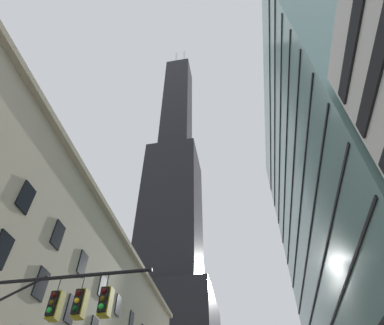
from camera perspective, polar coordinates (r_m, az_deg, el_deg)
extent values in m
cube|color=tan|center=(41.47, -12.93, -11.09)|extent=(0.70, 59.13, 0.60)
cube|color=black|center=(24.40, -30.39, -12.99)|extent=(0.14, 1.40, 2.20)
cube|color=black|center=(27.94, -24.93, -18.73)|extent=(0.14, 1.40, 2.20)
cube|color=black|center=(31.86, -20.51, -23.01)|extent=(0.14, 1.40, 2.20)
cube|color=black|center=(26.51, -27.12, -5.46)|extent=(0.14, 1.40, 2.20)
cube|color=black|center=(29.79, -22.47, -11.63)|extent=(0.14, 1.40, 2.20)
cube|color=black|center=(33.50, -18.65, -16.46)|extent=(0.14, 1.40, 2.20)
cube|color=black|center=(37.51, -15.49, -20.24)|extent=(0.14, 1.40, 2.20)
cube|color=black|center=(41.73, -12.84, -23.23)|extent=(0.14, 1.40, 2.20)
cube|color=black|center=(46.11, -10.60, -25.63)|extent=(0.14, 1.40, 2.20)
cube|color=black|center=(126.01, -3.59, -9.34)|extent=(20.86, 20.86, 63.29)
cube|color=black|center=(177.20, -2.55, 9.69)|extent=(13.41, 13.41, 79.11)
cylinder|color=silver|center=(221.33, -2.83, 17.26)|extent=(1.20, 1.20, 23.35)
cylinder|color=silver|center=(220.71, -1.40, 17.50)|extent=(1.20, 1.20, 23.35)
cube|color=gray|center=(42.91, 27.68, -6.20)|extent=(14.74, 38.84, 50.44)
cube|color=black|center=(36.56, 21.27, -19.27)|extent=(0.12, 37.84, 0.24)
cube|color=black|center=(38.30, 19.69, -13.96)|extent=(0.12, 37.84, 0.24)
cube|color=black|center=(40.36, 18.31, -9.15)|extent=(0.12, 37.84, 0.24)
cube|color=black|center=(42.69, 17.12, -4.83)|extent=(0.12, 37.84, 0.24)
cube|color=black|center=(45.26, 16.06, -0.97)|extent=(0.12, 37.84, 0.24)
cube|color=black|center=(48.03, 15.12, 2.46)|extent=(0.12, 37.84, 0.24)
cube|color=black|center=(50.96, 14.29, 5.50)|extent=(0.12, 37.84, 0.24)
cube|color=black|center=(54.02, 13.54, 8.20)|extent=(0.12, 37.84, 0.24)
cylinder|color=black|center=(14.63, -21.58, -18.20)|extent=(7.28, 0.14, 0.14)
cylinder|color=black|center=(15.60, -29.62, -19.72)|extent=(2.99, 0.10, 1.51)
cylinder|color=black|center=(14.55, -22.24, -19.23)|extent=(0.04, 0.04, 0.60)
cube|color=black|center=(14.28, -23.10, -21.88)|extent=(0.30, 0.30, 0.90)
cube|color=olive|center=(14.42, -22.79, -22.17)|extent=(0.40, 0.40, 1.04)
sphere|color=#450808|center=(14.25, -23.07, -20.59)|extent=(0.20, 0.20, 0.20)
sphere|color=#4B3A08|center=(14.16, -23.41, -21.60)|extent=(0.20, 0.20, 0.20)
sphere|color=green|center=(14.06, -23.75, -22.62)|extent=(0.20, 0.20, 0.20)
cylinder|color=black|center=(14.08, -18.50, -19.36)|extent=(0.04, 0.04, 0.60)
cube|color=black|center=(13.80, -19.26, -22.13)|extent=(0.30, 0.30, 0.90)
cube|color=olive|center=(13.94, -18.96, -22.42)|extent=(0.40, 0.40, 1.04)
sphere|color=#450808|center=(13.77, -19.25, -20.80)|extent=(0.20, 0.20, 0.20)
sphere|color=yellow|center=(13.67, -19.54, -21.85)|extent=(0.20, 0.20, 0.20)
sphere|color=#083D10|center=(13.57, -19.85, -22.92)|extent=(0.20, 0.20, 0.20)
cylinder|color=black|center=(13.66, -14.52, -19.43)|extent=(0.04, 0.04, 0.60)
cube|color=black|center=(13.37, -15.14, -22.30)|extent=(0.30, 0.30, 0.90)
cube|color=olive|center=(13.51, -14.86, -22.59)|extent=(0.40, 0.40, 1.04)
sphere|color=#450808|center=(13.34, -15.16, -20.92)|extent=(0.20, 0.20, 0.20)
sphere|color=#4B3A08|center=(13.24, -15.40, -22.02)|extent=(0.20, 0.20, 0.20)
sphere|color=green|center=(13.14, -15.65, -23.13)|extent=(0.20, 0.20, 0.20)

